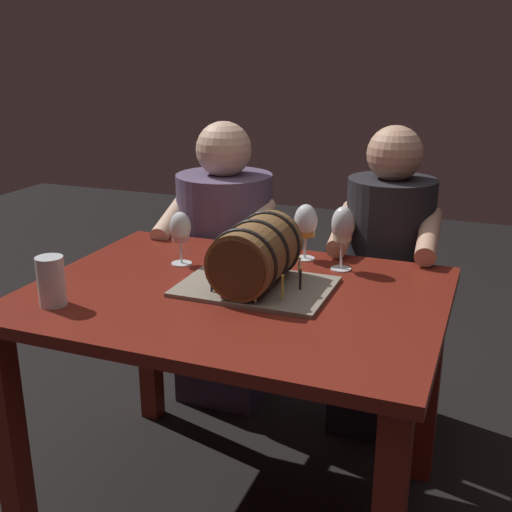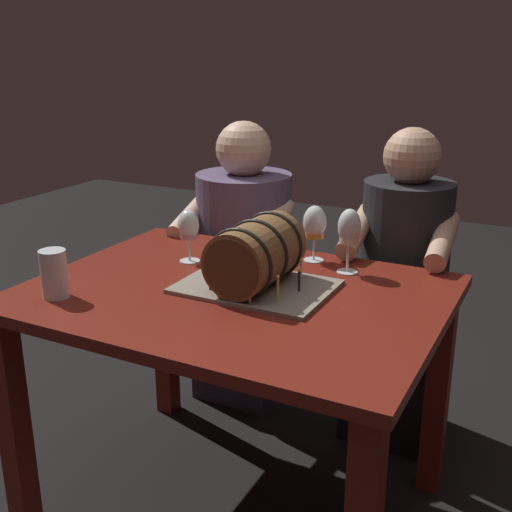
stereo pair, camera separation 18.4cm
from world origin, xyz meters
name	(u,v)px [view 2 (the right image)]	position (x,y,z in m)	size (l,w,h in m)	color
ground_plane	(237,505)	(0.00, 0.00, 0.00)	(8.00, 8.00, 0.00)	black
dining_table	(235,328)	(0.00, 0.00, 0.64)	(1.19, 0.89, 0.76)	maroon
barrel_cake	(256,258)	(0.05, 0.04, 0.85)	(0.44, 0.31, 0.21)	gray
wine_glass_white	(349,230)	(0.24, 0.29, 0.90)	(0.07, 0.07, 0.20)	white
wine_glass_rose	(189,228)	(-0.26, 0.16, 0.87)	(0.07, 0.07, 0.17)	white
wine_glass_amber	(315,225)	(0.10, 0.35, 0.88)	(0.08, 0.08, 0.19)	white
beer_pint	(54,275)	(-0.42, -0.28, 0.82)	(0.08, 0.08, 0.14)	white
person_seated_left	(244,270)	(-0.33, 0.66, 0.56)	(0.46, 0.53, 1.16)	#372D40
person_seated_right	(401,304)	(0.33, 0.66, 0.53)	(0.37, 0.47, 1.17)	black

